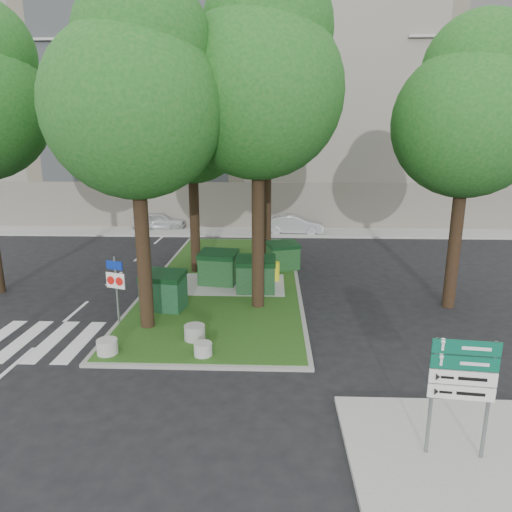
{
  "coord_description": "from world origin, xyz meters",
  "views": [
    {
      "loc": [
        2.52,
        -11.1,
        5.93
      ],
      "look_at": [
        1.93,
        4.41,
        2.0
      ],
      "focal_mm": 32.0,
      "sensor_mm": 36.0,
      "label": 1
    }
  ],
  "objects_px": {
    "dumpster_a": "(163,291)",
    "dumpster_c": "(256,275)",
    "tree_median_far": "(269,89)",
    "bollard_right": "(203,349)",
    "tree_street_right": "(471,108)",
    "car_white": "(159,221)",
    "tree_median_near_right": "(261,75)",
    "car_silver": "(294,225)",
    "tree_median_near_left": "(137,91)",
    "tree_median_mid": "(193,115)",
    "directional_sign": "(462,380)",
    "bollard_mid": "(195,332)",
    "litter_bin": "(274,271)",
    "bollard_left": "(107,347)",
    "dumpster_b": "(218,268)",
    "traffic_sign_pole": "(116,282)",
    "dumpster_d": "(283,256)"
  },
  "relations": [
    {
      "from": "dumpster_d",
      "to": "bollard_left",
      "type": "bearing_deg",
      "value": -140.21
    },
    {
      "from": "dumpster_a",
      "to": "dumpster_d",
      "type": "height_order",
      "value": "dumpster_a"
    },
    {
      "from": "bollard_left",
      "to": "car_silver",
      "type": "xyz_separation_m",
      "value": [
        6.01,
        17.78,
        0.3
      ]
    },
    {
      "from": "car_silver",
      "to": "traffic_sign_pole",
      "type": "bearing_deg",
      "value": 160.9
    },
    {
      "from": "bollard_mid",
      "to": "traffic_sign_pole",
      "type": "xyz_separation_m",
      "value": [
        -2.74,
        1.28,
        1.16
      ]
    },
    {
      "from": "tree_median_far",
      "to": "bollard_right",
      "type": "relative_size",
      "value": 23.55
    },
    {
      "from": "tree_median_near_right",
      "to": "tree_street_right",
      "type": "bearing_deg",
      "value": 4.09
    },
    {
      "from": "tree_median_near_left",
      "to": "bollard_right",
      "type": "bearing_deg",
      "value": -45.61
    },
    {
      "from": "dumpster_d",
      "to": "litter_bin",
      "type": "relative_size",
      "value": 2.08
    },
    {
      "from": "tree_median_near_right",
      "to": "bollard_left",
      "type": "xyz_separation_m",
      "value": [
        -4.19,
        -4.06,
        -7.66
      ]
    },
    {
      "from": "bollard_mid",
      "to": "litter_bin",
      "type": "bearing_deg",
      "value": 68.61
    },
    {
      "from": "tree_median_mid",
      "to": "directional_sign",
      "type": "relative_size",
      "value": 4.23
    },
    {
      "from": "tree_median_near_right",
      "to": "tree_median_far",
      "type": "xyz_separation_m",
      "value": [
        0.2,
        7.5,
        0.33
      ]
    },
    {
      "from": "tree_street_right",
      "to": "car_silver",
      "type": "bearing_deg",
      "value": 111.4
    },
    {
      "from": "tree_median_near_left",
      "to": "tree_street_right",
      "type": "distance_m",
      "value": 10.8
    },
    {
      "from": "tree_median_far",
      "to": "bollard_right",
      "type": "height_order",
      "value": "tree_median_far"
    },
    {
      "from": "dumpster_a",
      "to": "bollard_left",
      "type": "relative_size",
      "value": 2.85
    },
    {
      "from": "tree_street_right",
      "to": "car_white",
      "type": "relative_size",
      "value": 2.82
    },
    {
      "from": "tree_street_right",
      "to": "dumpster_b",
      "type": "height_order",
      "value": "tree_street_right"
    },
    {
      "from": "tree_median_near_right",
      "to": "tree_median_far",
      "type": "distance_m",
      "value": 7.51
    },
    {
      "from": "dumpster_d",
      "to": "tree_median_far",
      "type": "bearing_deg",
      "value": 84.73
    },
    {
      "from": "tree_street_right",
      "to": "dumpster_c",
      "type": "distance_m",
      "value": 9.56
    },
    {
      "from": "car_white",
      "to": "car_silver",
      "type": "distance_m",
      "value": 9.26
    },
    {
      "from": "tree_median_far",
      "to": "traffic_sign_pole",
      "type": "xyz_separation_m",
      "value": [
        -4.83,
        -9.24,
        -6.82
      ]
    },
    {
      "from": "car_white",
      "to": "bollard_left",
      "type": "bearing_deg",
      "value": -175.14
    },
    {
      "from": "litter_bin",
      "to": "directional_sign",
      "type": "distance_m",
      "value": 11.67
    },
    {
      "from": "litter_bin",
      "to": "tree_median_mid",
      "type": "bearing_deg",
      "value": 158.02
    },
    {
      "from": "dumpster_b",
      "to": "car_white",
      "type": "height_order",
      "value": "dumpster_b"
    },
    {
      "from": "bollard_left",
      "to": "litter_bin",
      "type": "xyz_separation_m",
      "value": [
        4.69,
        7.15,
        0.19
      ]
    },
    {
      "from": "dumpster_c",
      "to": "directional_sign",
      "type": "bearing_deg",
      "value": -67.11
    },
    {
      "from": "bollard_mid",
      "to": "bollard_left",
      "type": "bearing_deg",
      "value": -155.74
    },
    {
      "from": "dumpster_b",
      "to": "bollard_mid",
      "type": "xyz_separation_m",
      "value": [
        -0.07,
        -5.52,
        -0.47
      ]
    },
    {
      "from": "tree_median_far",
      "to": "car_silver",
      "type": "relative_size",
      "value": 3.12
    },
    {
      "from": "tree_median_far",
      "to": "car_silver",
      "type": "bearing_deg",
      "value": 75.4
    },
    {
      "from": "tree_median_far",
      "to": "dumpster_c",
      "type": "relative_size",
      "value": 7.69
    },
    {
      "from": "dumpster_d",
      "to": "bollard_right",
      "type": "bearing_deg",
      "value": -125.53
    },
    {
      "from": "dumpster_c",
      "to": "car_silver",
      "type": "height_order",
      "value": "dumpster_c"
    },
    {
      "from": "tree_median_near_left",
      "to": "car_silver",
      "type": "relative_size",
      "value": 2.76
    },
    {
      "from": "dumpster_a",
      "to": "dumpster_c",
      "type": "height_order",
      "value": "dumpster_c"
    },
    {
      "from": "tree_median_near_right",
      "to": "bollard_right",
      "type": "bearing_deg",
      "value": -110.09
    },
    {
      "from": "dumpster_a",
      "to": "litter_bin",
      "type": "distance_m",
      "value": 5.3
    },
    {
      "from": "tree_median_near_left",
      "to": "directional_sign",
      "type": "distance_m",
      "value": 11.08
    },
    {
      "from": "tree_street_right",
      "to": "litter_bin",
      "type": "distance_m",
      "value": 9.52
    },
    {
      "from": "tree_median_mid",
      "to": "traffic_sign_pole",
      "type": "distance_m",
      "value": 8.46
    },
    {
      "from": "dumpster_b",
      "to": "bollard_left",
      "type": "relative_size",
      "value": 2.96
    },
    {
      "from": "dumpster_a",
      "to": "directional_sign",
      "type": "xyz_separation_m",
      "value": [
        7.34,
        -7.54,
        0.9
      ]
    },
    {
      "from": "bollard_left",
      "to": "bollard_mid",
      "type": "relative_size",
      "value": 0.93
    },
    {
      "from": "bollard_mid",
      "to": "directional_sign",
      "type": "bearing_deg",
      "value": -40.66
    },
    {
      "from": "litter_bin",
      "to": "directional_sign",
      "type": "xyz_separation_m",
      "value": [
        3.41,
        -11.1,
        1.17
      ]
    },
    {
      "from": "tree_median_mid",
      "to": "traffic_sign_pole",
      "type": "xyz_separation_m",
      "value": [
        -1.63,
        -6.24,
        -5.48
      ]
    }
  ]
}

